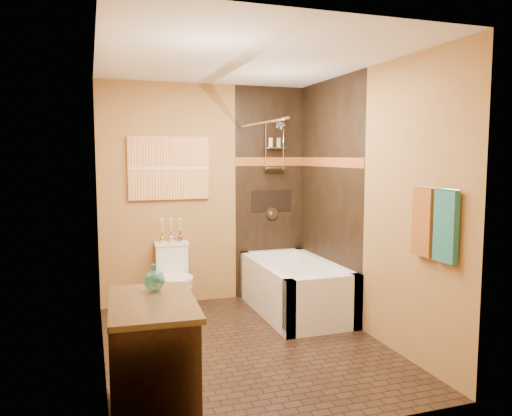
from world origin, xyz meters
name	(u,v)px	position (x,y,z in m)	size (l,w,h in m)	color
floor	(245,345)	(0.00, 0.00, 0.00)	(3.00, 3.00, 0.00)	black
wall_left	(100,211)	(-1.20, 0.00, 1.25)	(0.02, 3.00, 2.50)	#A97341
wall_right	(365,202)	(1.20, 0.00, 1.25)	(0.02, 3.00, 2.50)	#A97341
wall_back	(206,194)	(0.00, 1.50, 1.25)	(2.40, 0.02, 2.50)	#A97341
wall_front	(319,231)	(0.00, -1.50, 1.25)	(2.40, 0.02, 2.50)	#A97341
ceiling	(244,59)	(0.00, 0.00, 2.50)	(3.00, 3.00, 0.00)	silver
alcove_tile_back	(269,192)	(0.78, 1.49, 1.25)	(0.85, 0.01, 2.50)	black
alcove_tile_right	(328,196)	(1.19, 0.75, 1.25)	(0.01, 1.50, 2.50)	black
mosaic_band_back	(270,162)	(0.78, 1.48, 1.62)	(0.85, 0.01, 0.10)	maroon
mosaic_band_right	(328,162)	(1.18, 0.75, 1.62)	(0.01, 1.50, 0.10)	maroon
alcove_niche	(271,201)	(0.80, 1.48, 1.15)	(0.50, 0.01, 0.25)	black
shower_fixtures	(275,158)	(0.80, 1.38, 1.67)	(0.24, 0.33, 1.16)	silver
curtain_rod	(260,123)	(0.40, 0.75, 2.02)	(0.03, 0.03, 1.55)	silver
towel_bar	(434,188)	(1.15, -1.05, 1.45)	(0.02, 0.02, 0.55)	silver
towel_teal	(446,227)	(1.16, -1.18, 1.18)	(0.05, 0.22, 0.52)	#206A64
towel_rust	(423,222)	(1.16, -0.92, 1.18)	(0.05, 0.22, 0.52)	#97541B
sunset_painting	(169,168)	(-0.42, 1.48, 1.55)	(0.90, 0.04, 0.70)	orange
vanity_mirror	(104,187)	(-1.19, -1.00, 1.50)	(0.01, 1.00, 0.90)	white
bathtub	(295,292)	(0.80, 0.75, 0.22)	(0.80, 1.50, 0.55)	white
toilet	(174,277)	(-0.42, 1.23, 0.37)	(0.38, 0.56, 0.73)	white
vanity	(152,360)	(-0.92, -1.00, 0.39)	(0.58, 0.91, 0.78)	black
teal_bottle	(154,278)	(-0.87, -0.77, 0.87)	(0.14, 0.14, 0.22)	#27766A
bud_vases	(171,230)	(-0.42, 1.39, 0.87)	(0.26, 0.05, 0.25)	gold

